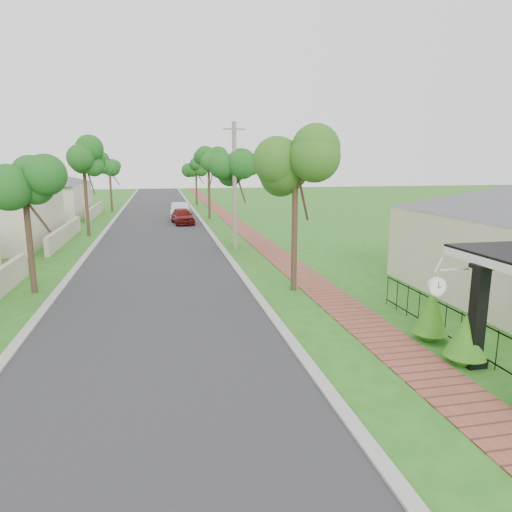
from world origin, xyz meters
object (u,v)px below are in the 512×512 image
object	(u,v)px
parked_car_white	(181,211)
station_clock	(438,285)
near_tree	(296,168)
utility_pole	(235,186)
parked_car_red	(183,216)
porch_post	(477,322)

from	to	relation	value
parked_car_white	station_clock	distance (m)	31.01
parked_car_white	near_tree	bearing A→B (deg)	-77.31
station_clock	parked_car_white	bearing A→B (deg)	98.74
near_tree	station_clock	xyz separation A→B (m)	(1.51, -6.92, -2.69)
near_tree	utility_pole	bearing A→B (deg)	95.40
parked_car_red	utility_pole	distance (m)	12.27
parked_car_red	parked_car_white	xyz separation A→B (m)	(0.00, 3.17, 0.08)
parked_car_white	station_clock	size ratio (longest dim) A/B	4.15
parked_car_red	station_clock	size ratio (longest dim) A/B	3.59
parked_car_red	station_clock	distance (m)	27.89
porch_post	utility_pole	size ratio (longest dim) A/B	0.36
parked_car_white	near_tree	world-z (taller)	near_tree
parked_car_white	utility_pole	xyz separation A→B (m)	(2.36, -14.86, 2.85)
parked_car_red	parked_car_white	world-z (taller)	parked_car_white
station_clock	near_tree	bearing A→B (deg)	102.30
near_tree	parked_car_red	bearing A→B (deg)	98.86
station_clock	porch_post	bearing A→B (deg)	-25.47
porch_post	station_clock	world-z (taller)	porch_post
near_tree	parked_car_white	bearing A→B (deg)	97.69
parked_car_red	station_clock	world-z (taller)	station_clock
porch_post	utility_pole	distance (m)	16.66
near_tree	station_clock	world-z (taller)	near_tree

